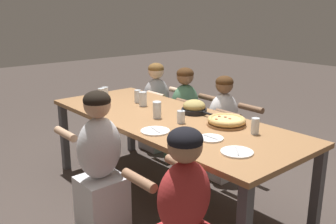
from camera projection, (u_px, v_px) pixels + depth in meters
The scene contains 21 objects.
ground_plane at pixel (168, 196), 3.49m from camera, with size 18.00×18.00×0.00m, color #423833.
dining_table at pixel (168, 125), 3.30m from camera, with size 2.52×0.98×0.77m.
pizza_board_main at pixel (227, 121), 3.06m from camera, with size 0.32×0.32×0.07m.
skillet_bowl at pixel (194, 107), 3.41m from camera, with size 0.34×0.23×0.12m.
empty_plate_a at pixel (237, 152), 2.48m from camera, with size 0.22×0.22×0.02m.
empty_plate_b at pixel (155, 131), 2.91m from camera, with size 0.23×0.23×0.02m.
empty_plate_c at pixel (211, 138), 2.74m from camera, with size 0.19×0.19×0.02m.
cocktail_glass_blue at pixel (181, 118), 3.11m from camera, with size 0.07×0.07×0.13m.
drinking_glass_a at pixel (157, 111), 3.25m from camera, with size 0.07×0.07×0.14m.
drinking_glass_b at pixel (138, 96), 3.79m from camera, with size 0.07×0.07×0.13m.
drinking_glass_c at pixel (105, 93), 4.00m from camera, with size 0.07×0.07×0.11m.
drinking_glass_d at pixel (101, 108), 3.37m from camera, with size 0.08×0.08×0.11m.
drinking_glass_e at pixel (255, 126), 2.84m from camera, with size 0.06×0.06×0.13m.
drinking_glass_f at pixel (143, 100), 3.66m from camera, with size 0.08×0.08×0.14m.
drinking_glass_g at pixel (102, 96), 3.84m from camera, with size 0.07×0.07×0.14m.
drinking_glass_h at pixel (157, 107), 3.41m from camera, with size 0.07×0.07×0.11m.
diner_far_midleft at pixel (185, 119), 4.20m from camera, with size 0.51×0.40×1.07m.
diner_near_right at pixel (184, 220), 2.20m from camera, with size 0.51×0.40×1.06m.
diner_near_center at pixel (100, 166), 2.89m from camera, with size 0.51×0.40×1.11m.
diner_far_left at pixel (157, 110), 4.57m from camera, with size 0.51×0.40×1.07m.
diner_far_center at pixel (223, 133), 3.79m from camera, with size 0.51×0.40×1.06m.
Camera 1 is at (2.39, -2.05, 1.70)m, focal length 40.00 mm.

